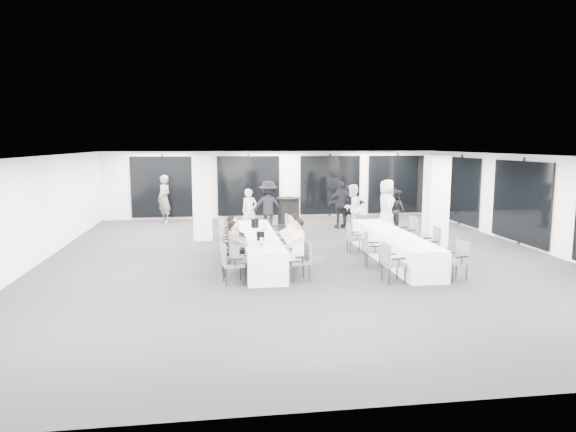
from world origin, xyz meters
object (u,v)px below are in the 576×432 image
chair_main_right_far (283,230)px  banquet_table_main (259,248)px  chair_side_right_mid (431,243)px  chair_main_left_far (226,232)px  chair_side_left_mid (371,247)px  chair_main_left_mid (228,244)px  standing_guest_b (352,205)px  cocktail_table (289,215)px  chair_main_right_second (296,249)px  chair_main_left_near (230,261)px  standing_guest_c (268,203)px  standing_guest_e (387,203)px  standing_guest_d (341,201)px  chair_main_right_mid (291,244)px  chair_side_left_far (353,236)px  chair_main_left_second (228,251)px  standing_guest_f (349,202)px  chair_side_right_near (458,258)px  ice_bucket_far (255,223)px  chair_main_left_fourth (227,238)px  standing_guest_g (164,196)px  standing_guest_a (249,208)px  chair_main_right_fourth (287,236)px  standing_guest_h (396,207)px  ice_bucket_near (261,236)px  banquet_table_side (393,247)px  chair_main_right_near (302,258)px  chair_side_left_near (390,260)px  chair_side_right_far (408,232)px

chair_main_right_far → banquet_table_main: bearing=145.2°
chair_main_right_far → chair_side_right_mid: chair_main_right_far is taller
chair_main_left_far → chair_side_left_mid: size_ratio=1.13×
chair_main_left_mid → standing_guest_b: size_ratio=0.53×
cocktail_table → chair_main_right_second: (-0.60, -5.63, -0.08)m
banquet_table_main → chair_main_left_near: (-0.83, -2.05, 0.15)m
chair_main_right_second → chair_main_right_far: size_ratio=0.92×
chair_main_right_far → standing_guest_c: size_ratio=0.50×
standing_guest_e → chair_main_left_mid: bearing=134.4°
chair_main_right_second → standing_guest_d: (2.64, 6.09, 0.46)m
chair_main_right_mid → chair_side_left_far: (1.95, 1.06, -0.03)m
chair_main_right_second → chair_side_left_far: size_ratio=1.11×
chair_main_left_second → chair_main_right_second: (1.67, 0.19, -0.05)m
standing_guest_f → cocktail_table: bearing=16.3°
chair_side_right_near → chair_main_right_far: bearing=31.5°
chair_main_left_far → ice_bucket_far: bearing=47.9°
standing_guest_b → standing_guest_c: bearing=-44.4°
chair_main_left_far → chair_main_right_mid: (1.66, -1.77, -0.06)m
chair_main_left_fourth → standing_guest_e: bearing=129.0°
cocktail_table → chair_side_right_near: size_ratio=1.37×
standing_guest_f → standing_guest_g: (-7.09, 1.63, 0.18)m
chair_main_right_second → standing_guest_a: size_ratio=0.54×
ice_bucket_far → standing_guest_b: bearing=41.5°
cocktail_table → chair_main_left_near: cocktail_table is taller
chair_main_left_fourth → ice_bucket_far: 1.04m
chair_side_left_far → standing_guest_e: 3.83m
chair_main_right_fourth → chair_main_right_second: bearing=-169.1°
standing_guest_h → ice_bucket_near: bearing=112.8°
banquet_table_side → standing_guest_d: 5.36m
chair_main_right_near → standing_guest_b: 6.97m
chair_main_left_near → chair_main_left_second: 0.77m
chair_main_right_mid → standing_guest_b: 5.50m
banquet_table_main → chair_main_right_mid: size_ratio=5.50×
chair_side_right_mid → standing_guest_f: bearing=10.8°
ice_bucket_near → standing_guest_g: bearing=110.9°
chair_side_left_near → chair_main_left_far: bearing=-144.6°
ice_bucket_far → cocktail_table: bearing=67.2°
standing_guest_b → banquet_table_side: bearing=47.8°
chair_main_right_far → chair_side_left_far: size_ratio=1.21×
chair_main_left_second → chair_side_right_near: (5.27, -1.11, -0.08)m
chair_main_right_fourth → ice_bucket_near: 1.76m
chair_main_left_second → banquet_table_side: bearing=96.5°
chair_main_left_near → standing_guest_f: (4.77, 7.74, 0.36)m
standing_guest_b → ice_bucket_far: standing_guest_b is taller
chair_main_right_near → chair_side_right_near: 3.63m
standing_guest_h → ice_bucket_far: size_ratio=6.72×
chair_main_left_second → chair_side_right_mid: 5.29m
standing_guest_h → chair_main_left_mid: bearing=105.9°
cocktail_table → chair_side_right_far: 4.83m
banquet_table_side → chair_main_left_second: (-4.44, -0.96, 0.21)m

